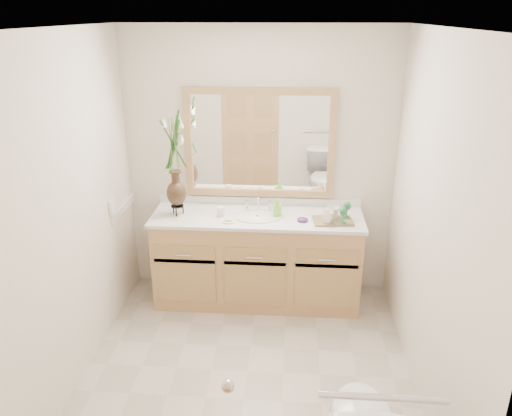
# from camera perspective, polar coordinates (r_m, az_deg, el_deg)

# --- Properties ---
(floor) EXTENTS (2.60, 2.60, 0.00)m
(floor) POSITION_cam_1_polar(r_m,az_deg,el_deg) (3.89, -0.98, -18.14)
(floor) COLOR beige
(floor) RESTS_ON ground
(ceiling) EXTENTS (2.40, 2.60, 0.02)m
(ceiling) POSITION_cam_1_polar(r_m,az_deg,el_deg) (2.99, -1.28, 19.92)
(ceiling) COLOR white
(ceiling) RESTS_ON wall_back
(wall_back) EXTENTS (2.40, 0.02, 2.40)m
(wall_back) POSITION_cam_1_polar(r_m,az_deg,el_deg) (4.48, 0.40, 4.88)
(wall_back) COLOR white
(wall_back) RESTS_ON floor
(wall_front) EXTENTS (2.40, 0.02, 2.40)m
(wall_front) POSITION_cam_1_polar(r_m,az_deg,el_deg) (2.13, -4.40, -15.55)
(wall_front) COLOR white
(wall_front) RESTS_ON floor
(wall_left) EXTENTS (0.02, 2.60, 2.40)m
(wall_left) POSITION_cam_1_polar(r_m,az_deg,el_deg) (3.57, -20.68, -1.02)
(wall_left) COLOR white
(wall_left) RESTS_ON floor
(wall_right) EXTENTS (0.02, 2.60, 2.40)m
(wall_right) POSITION_cam_1_polar(r_m,az_deg,el_deg) (3.37, 19.65, -2.17)
(wall_right) COLOR white
(wall_right) RESTS_ON floor
(vanity) EXTENTS (1.80, 0.55, 0.80)m
(vanity) POSITION_cam_1_polar(r_m,az_deg,el_deg) (4.52, 0.14, -5.94)
(vanity) COLOR tan
(vanity) RESTS_ON floor
(counter) EXTENTS (1.84, 0.57, 0.03)m
(counter) POSITION_cam_1_polar(r_m,az_deg,el_deg) (4.34, 0.14, -1.08)
(counter) COLOR white
(counter) RESTS_ON vanity
(sink) EXTENTS (0.38, 0.34, 0.23)m
(sink) POSITION_cam_1_polar(r_m,az_deg,el_deg) (4.34, 0.13, -1.64)
(sink) COLOR white
(sink) RESTS_ON counter
(mirror) EXTENTS (1.32, 0.04, 0.97)m
(mirror) POSITION_cam_1_polar(r_m,az_deg,el_deg) (4.40, 0.39, 7.36)
(mirror) COLOR white
(mirror) RESTS_ON wall_back
(switch_plate) EXTENTS (0.02, 0.12, 0.12)m
(switch_plate) POSITION_cam_1_polar(r_m,az_deg,el_deg) (4.29, -16.09, 0.16)
(switch_plate) COLOR white
(switch_plate) RESTS_ON wall_left
(door) EXTENTS (0.80, 0.03, 2.00)m
(door) POSITION_cam_1_polar(r_m,az_deg,el_deg) (2.33, -11.93, -18.66)
(door) COLOR tan
(door) RESTS_ON floor
(grab_bar) EXTENTS (0.55, 0.03, 0.03)m
(grab_bar) POSITION_cam_1_polar(r_m,az_deg,el_deg) (2.34, 14.32, -20.27)
(grab_bar) COLOR silver
(grab_bar) RESTS_ON wall_front
(flower_vase) EXTENTS (0.20, 0.20, 0.82)m
(flower_vase) POSITION_cam_1_polar(r_m,az_deg,el_deg) (4.24, -9.36, 6.26)
(flower_vase) COLOR black
(flower_vase) RESTS_ON counter
(tumbler) EXTENTS (0.06, 0.06, 0.08)m
(tumbler) POSITION_cam_1_polar(r_m,az_deg,el_deg) (4.32, -4.07, -0.41)
(tumbler) COLOR white
(tumbler) RESTS_ON counter
(soap_dish) EXTENTS (0.10, 0.10, 0.03)m
(soap_dish) POSITION_cam_1_polar(r_m,az_deg,el_deg) (4.21, -3.16, -1.49)
(soap_dish) COLOR white
(soap_dish) RESTS_ON counter
(soap_bottle) EXTENTS (0.07, 0.07, 0.14)m
(soap_bottle) POSITION_cam_1_polar(r_m,az_deg,el_deg) (4.32, 2.44, 0.03)
(soap_bottle) COLOR #83E235
(soap_bottle) RESTS_ON counter
(purple_dish) EXTENTS (0.12, 0.10, 0.03)m
(purple_dish) POSITION_cam_1_polar(r_m,az_deg,el_deg) (4.23, 5.32, -1.31)
(purple_dish) COLOR #4B236B
(purple_dish) RESTS_ON counter
(tray) EXTENTS (0.35, 0.25, 0.02)m
(tray) POSITION_cam_1_polar(r_m,az_deg,el_deg) (4.26, 8.76, -1.45)
(tray) COLOR brown
(tray) RESTS_ON counter
(mug_left) EXTENTS (0.11, 0.10, 0.10)m
(mug_left) POSITION_cam_1_polar(r_m,az_deg,el_deg) (4.18, 8.14, -0.99)
(mug_left) COLOR white
(mug_left) RESTS_ON tray
(mug_right) EXTENTS (0.15, 0.15, 0.11)m
(mug_right) POSITION_cam_1_polar(r_m,az_deg,el_deg) (4.27, 8.78, -0.47)
(mug_right) COLOR white
(mug_right) RESTS_ON tray
(goblet_front) EXTENTS (0.07, 0.07, 0.15)m
(goblet_front) POSITION_cam_1_polar(r_m,az_deg,el_deg) (4.17, 9.94, -0.48)
(goblet_front) COLOR #236A3A
(goblet_front) RESTS_ON tray
(goblet_back) EXTENTS (0.07, 0.07, 0.15)m
(goblet_back) POSITION_cam_1_polar(r_m,az_deg,el_deg) (4.29, 10.37, 0.13)
(goblet_back) COLOR #236A3A
(goblet_back) RESTS_ON tray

